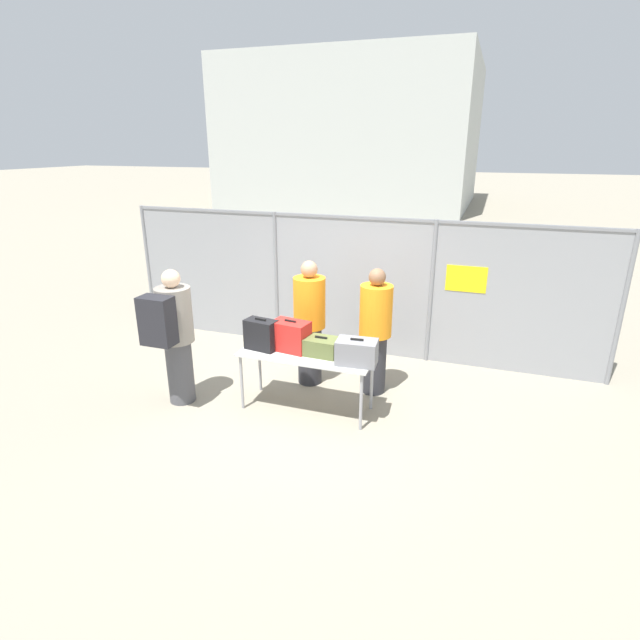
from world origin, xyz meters
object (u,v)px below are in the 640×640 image
(suitcase_red, at_px, (291,336))
(utility_trailer, at_px, (406,294))
(suitcase_black, at_px, (261,335))
(suitcase_olive, at_px, (321,346))
(suitcase_grey, at_px, (357,352))
(inspection_table, at_px, (306,359))
(traveler_hooded, at_px, (173,333))
(security_worker_near, at_px, (310,322))
(security_worker_far, at_px, (375,330))

(suitcase_red, height_order, utility_trailer, suitcase_red)
(suitcase_black, relative_size, suitcase_red, 0.86)
(suitcase_olive, height_order, utility_trailer, suitcase_olive)
(suitcase_olive, distance_m, utility_trailer, 4.40)
(suitcase_olive, bearing_deg, suitcase_grey, -13.78)
(inspection_table, xyz_separation_m, suitcase_olive, (0.19, 0.05, 0.18))
(suitcase_black, distance_m, traveler_hooded, 1.15)
(suitcase_black, xyz_separation_m, traveler_hooded, (-1.08, -0.38, 0.02))
(inspection_table, distance_m, traveler_hooded, 1.77)
(traveler_hooded, height_order, security_worker_near, traveler_hooded)
(suitcase_black, relative_size, suitcase_olive, 0.95)
(suitcase_olive, height_order, suitcase_grey, suitcase_grey)
(suitcase_olive, xyz_separation_m, security_worker_far, (0.53, 0.74, 0.02))
(security_worker_near, height_order, utility_trailer, security_worker_near)
(suitcase_grey, bearing_deg, utility_trailer, 92.01)
(inspection_table, distance_m, security_worker_near, 0.83)
(suitcase_red, bearing_deg, security_worker_near, 89.86)
(security_worker_far, bearing_deg, utility_trailer, -59.29)
(traveler_hooded, bearing_deg, inspection_table, 22.52)
(traveler_hooded, bearing_deg, suitcase_red, 26.79)
(suitcase_grey, bearing_deg, suitcase_black, 178.12)
(suitcase_olive, distance_m, security_worker_near, 0.83)
(security_worker_near, distance_m, utility_trailer, 3.76)
(suitcase_black, bearing_deg, suitcase_red, 13.90)
(traveler_hooded, xyz_separation_m, security_worker_near, (1.46, 1.18, -0.07))
(suitcase_black, distance_m, security_worker_near, 0.88)
(security_worker_near, bearing_deg, inspection_table, 109.67)
(inspection_table, height_order, suitcase_red, suitcase_red)
(suitcase_olive, relative_size, traveler_hooded, 0.25)
(inspection_table, height_order, suitcase_black, suitcase_black)
(security_worker_near, xyz_separation_m, security_worker_far, (0.95, 0.02, -0.02))
(security_worker_near, bearing_deg, utility_trailer, -99.48)
(inspection_table, distance_m, utility_trailer, 4.45)
(suitcase_grey, distance_m, utility_trailer, 4.51)
(inspection_table, bearing_deg, utility_trailer, 83.13)
(suitcase_black, relative_size, utility_trailer, 0.13)
(inspection_table, height_order, security_worker_far, security_worker_far)
(suitcase_black, xyz_separation_m, suitcase_red, (0.38, 0.09, -0.00))
(inspection_table, xyz_separation_m, traveler_hooded, (-1.69, -0.42, 0.29))
(suitcase_red, bearing_deg, suitcase_olive, -1.75)
(suitcase_red, bearing_deg, traveler_hooded, -161.97)
(inspection_table, bearing_deg, suitcase_grey, -6.40)
(suitcase_grey, bearing_deg, security_worker_far, 88.09)
(suitcase_red, height_order, traveler_hooded, traveler_hooded)
(inspection_table, xyz_separation_m, security_worker_far, (0.72, 0.78, 0.20))
(suitcase_red, bearing_deg, utility_trailer, 79.97)
(suitcase_black, height_order, suitcase_red, suitcase_black)
(inspection_table, distance_m, suitcase_red, 0.36)
(inspection_table, bearing_deg, suitcase_red, 166.09)
(inspection_table, bearing_deg, suitcase_olive, 13.96)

